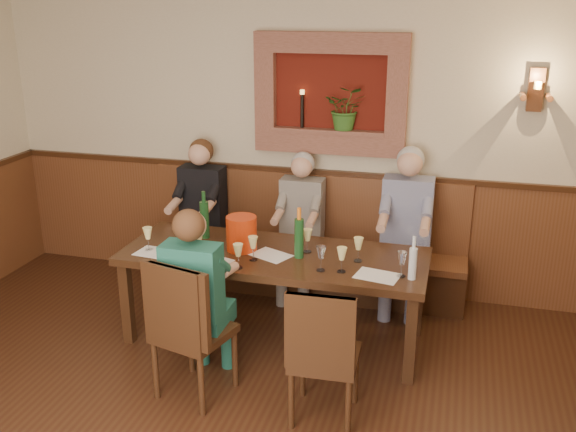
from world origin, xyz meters
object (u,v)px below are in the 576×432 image
bench (302,258)px  chair_near_right (324,380)px  person_chair_front (199,314)px  wine_bottle_green_b (205,219)px  person_bench_left (201,227)px  person_bench_mid (300,239)px  dining_table (274,262)px  wine_bottle_green_a (299,237)px  chair_near_left (193,355)px  person_bench_right (404,244)px  water_bottle (413,262)px  spittoon_bucket (242,233)px

bench → chair_near_right: bench is taller
person_chair_front → wine_bottle_green_b: bearing=109.2°
person_bench_left → person_bench_mid: person_bench_left is taller
dining_table → wine_bottle_green_a: size_ratio=5.97×
person_bench_left → person_bench_mid: (0.98, 0.00, -0.03)m
chair_near_right → person_chair_front: bearing=168.5°
wine_bottle_green_b → chair_near_left: bearing=-73.1°
person_bench_right → water_bottle: 1.10m
person_bench_left → person_chair_front: bearing=-67.8°
dining_table → person_bench_mid: bearing=90.1°
person_bench_mid → person_bench_right: person_bench_right is taller
person_bench_mid → wine_bottle_green_b: (-0.65, -0.66, 0.36)m
wine_bottle_green_b → water_bottle: 1.79m
dining_table → person_bench_right: bearing=41.4°
chair_near_left → chair_near_right: (0.93, -0.03, -0.02)m
wine_bottle_green_a → spittoon_bucket: bearing=175.4°
bench → spittoon_bucket: 1.13m
bench → person_bench_right: bearing=-6.4°
spittoon_bucket → water_bottle: size_ratio=0.85×
bench → chair_near_left: 1.87m
person_bench_left → spittoon_bucket: 1.14m
bench → spittoon_bucket: size_ratio=10.86×
chair_near_left → person_bench_mid: person_bench_mid is taller
wine_bottle_green_b → water_bottle: (1.74, -0.40, -0.04)m
person_bench_left → person_bench_right: size_ratio=0.97×
water_bottle → person_chair_front: bearing=-158.2°
dining_table → chair_near_left: size_ratio=2.31×
person_bench_right → water_bottle: person_bench_right is taller
person_bench_mid → person_chair_front: (-0.32, -1.62, 0.00)m
person_bench_mid → person_bench_right: bearing=-0.2°
dining_table → person_bench_mid: 0.85m
chair_near_right → person_bench_right: (0.34, 1.76, 0.32)m
chair_near_right → person_bench_left: person_bench_left is taller
person_bench_mid → dining_table: bearing=-89.9°
person_bench_right → wine_bottle_green_b: 1.76m
chair_near_left → person_bench_right: 2.18m
spittoon_bucket → wine_bottle_green_b: size_ratio=0.69×
chair_near_right → chair_near_left: bearing=175.9°
person_bench_left → dining_table: bearing=-40.6°
dining_table → water_bottle: 1.13m
dining_table → person_bench_mid: (-0.00, 0.84, -0.12)m
chair_near_right → person_chair_front: (-0.93, 0.15, 0.28)m
person_bench_left → wine_bottle_green_b: size_ratio=3.53×
person_bench_right → wine_bottle_green_b: size_ratio=3.63×
bench → water_bottle: bearing=-46.8°
person_bench_left → person_chair_front: person_bench_left is taller
person_bench_left → person_chair_front: 1.75m
dining_table → chair_near_right: (0.61, -0.93, -0.39)m
dining_table → chair_near_right: chair_near_right is taller
chair_near_left → spittoon_bucket: bearing=101.0°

